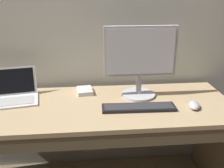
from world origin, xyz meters
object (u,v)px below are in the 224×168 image
object	(u,v)px
external_monitor	(140,59)
wired_keyboard	(139,107)
external_drive_box	(85,91)
laptop_white	(14,94)
computer_mouse	(194,105)

from	to	relation	value
external_monitor	wired_keyboard	bearing A→B (deg)	-101.00
external_monitor	external_drive_box	size ratio (longest dim) A/B	3.50
external_monitor	external_drive_box	world-z (taller)	external_monitor
wired_keyboard	external_drive_box	size ratio (longest dim) A/B	3.32
laptop_white	wired_keyboard	xyz separation A→B (m)	(0.81, -0.22, -0.03)
wired_keyboard	computer_mouse	xyz separation A→B (m)	(0.35, -0.02, 0.01)
laptop_white	wired_keyboard	size ratio (longest dim) A/B	0.74
wired_keyboard	external_drive_box	xyz separation A→B (m)	(-0.34, 0.29, 0.01)
external_drive_box	computer_mouse	bearing A→B (deg)	-23.99
computer_mouse	external_drive_box	size ratio (longest dim) A/B	0.86
computer_mouse	external_drive_box	distance (m)	0.75
wired_keyboard	computer_mouse	bearing A→B (deg)	-2.80
external_drive_box	laptop_white	bearing A→B (deg)	-171.22
laptop_white	external_drive_box	size ratio (longest dim) A/B	2.45
wired_keyboard	external_monitor	bearing A→B (deg)	79.00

